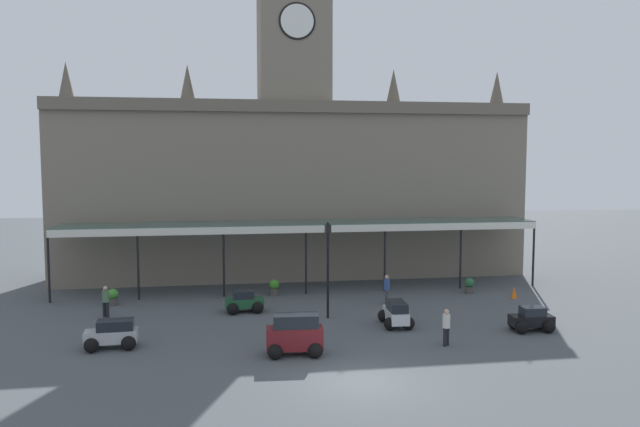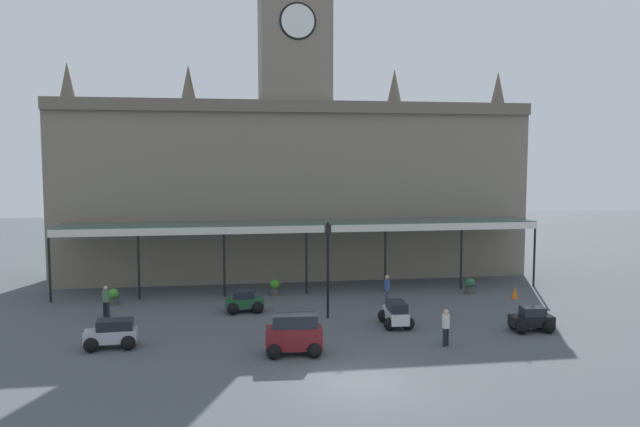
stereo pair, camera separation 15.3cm
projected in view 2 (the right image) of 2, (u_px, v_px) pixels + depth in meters
ground_plane at (360, 382)px, 23.13m from camera, size 140.00×140.00×0.00m
station_building at (294, 176)px, 44.11m from camera, size 32.55×6.17×21.66m
entrance_canopy at (304, 225)px, 39.14m from camera, size 30.29×3.26×4.33m
car_silver_estate at (112, 335)px, 27.28m from camera, size 2.30×1.63×1.27m
car_green_sedan at (244, 303)px, 33.69m from camera, size 2.10×1.61×1.19m
car_black_sedan at (532, 321)px, 29.94m from camera, size 2.09×1.58×1.19m
car_white_estate at (396, 315)px, 30.85m from camera, size 1.62×2.30×1.27m
car_maroon_van at (294, 336)px, 26.28m from camera, size 2.45×1.69×1.77m
pedestrian_beside_cars at (106, 300)px, 32.58m from camera, size 0.36×0.34×1.67m
pedestrian_near_entrance at (446, 326)px, 27.55m from camera, size 0.34×0.34×1.67m
pedestrian_crossing_forecourt at (387, 288)px, 35.54m from camera, size 0.34×0.38×1.67m
victorian_lamppost at (328, 259)px, 32.21m from camera, size 0.30×0.30×5.08m
traffic_cone at (515, 293)px, 36.98m from camera, size 0.40×0.40×0.69m
planter_by_canopy at (275, 287)px, 37.86m from camera, size 0.60×0.60×0.96m
planter_forecourt_centre at (470, 286)px, 38.34m from camera, size 0.60×0.60×0.96m
planter_near_kerb at (114, 297)px, 35.27m from camera, size 0.60×0.60×0.96m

